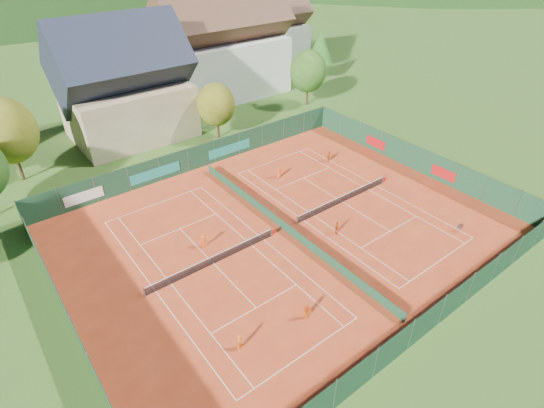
% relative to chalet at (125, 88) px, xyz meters
% --- Properties ---
extents(ground, '(600.00, 600.00, 0.00)m').
position_rel_chalet_xyz_m(ground, '(3.00, -30.00, -6.64)').
color(ground, '#30561B').
rests_on(ground, ground).
extents(clay_pad, '(40.00, 32.00, 0.01)m').
position_rel_chalet_xyz_m(clay_pad, '(3.00, -30.00, -6.62)').
color(clay_pad, '#BE3B1B').
rests_on(clay_pad, ground).
extents(court_markings_left, '(11.03, 23.83, 0.00)m').
position_rel_chalet_xyz_m(court_markings_left, '(-5.00, -30.00, -6.61)').
color(court_markings_left, white).
rests_on(court_markings_left, ground).
extents(court_markings_right, '(11.03, 23.83, 0.00)m').
position_rel_chalet_xyz_m(court_markings_right, '(11.00, -30.00, -6.61)').
color(court_markings_right, white).
rests_on(court_markings_right, ground).
extents(tennis_net_left, '(13.30, 0.10, 1.02)m').
position_rel_chalet_xyz_m(tennis_net_left, '(-4.85, -30.00, -6.12)').
color(tennis_net_left, '#59595B').
rests_on(tennis_net_left, ground).
extents(tennis_net_right, '(13.30, 0.10, 1.02)m').
position_rel_chalet_xyz_m(tennis_net_right, '(11.15, -30.00, -6.12)').
color(tennis_net_right, '#59595B').
rests_on(tennis_net_right, ground).
extents(court_divider, '(0.03, 28.80, 1.00)m').
position_rel_chalet_xyz_m(court_divider, '(3.00, -30.00, -6.12)').
color(court_divider, '#163D25').
rests_on(court_divider, ground).
extents(fence_north, '(40.00, 0.10, 3.00)m').
position_rel_chalet_xyz_m(fence_north, '(2.54, -14.01, -5.16)').
color(fence_north, '#143922').
rests_on(fence_north, ground).
extents(fence_south, '(40.00, 0.04, 3.00)m').
position_rel_chalet_xyz_m(fence_south, '(3.00, -46.00, -5.12)').
color(fence_south, '#12321D').
rests_on(fence_south, ground).
extents(fence_west, '(0.04, 32.00, 3.00)m').
position_rel_chalet_xyz_m(fence_west, '(-17.00, -30.00, -5.12)').
color(fence_west, '#12321A').
rests_on(fence_west, ground).
extents(fence_east, '(0.09, 32.00, 3.00)m').
position_rel_chalet_xyz_m(fence_east, '(23.00, -29.95, -5.14)').
color(fence_east, '#163D24').
rests_on(fence_east, ground).
extents(chalet, '(16.20, 12.00, 16.00)m').
position_rel_chalet_xyz_m(chalet, '(0.00, 0.00, 0.00)').
color(chalet, '#C7B58C').
rests_on(chalet, ground).
extents(hotel_block_a, '(21.60, 11.00, 17.25)m').
position_rel_chalet_xyz_m(hotel_block_a, '(19.00, 6.00, 0.76)').
color(hotel_block_a, silver).
rests_on(hotel_block_a, ground).
extents(hotel_block_b, '(17.28, 10.00, 15.50)m').
position_rel_chalet_xyz_m(hotel_block_b, '(33.00, 14.00, -0.01)').
color(hotel_block_b, silver).
rests_on(hotel_block_b, ground).
extents(tree_west_mid, '(6.44, 6.44, 9.78)m').
position_rel_chalet_xyz_m(tree_west_mid, '(-15.00, -4.00, -0.56)').
color(tree_west_mid, '#402D17').
rests_on(tree_west_mid, ground).
extents(tree_center, '(5.01, 5.01, 7.60)m').
position_rel_chalet_xyz_m(tree_center, '(9.00, -8.00, -1.91)').
color(tree_center, '#4A2C1A').
rests_on(tree_center, ground).
extents(tree_east_front, '(5.72, 5.72, 8.69)m').
position_rel_chalet_xyz_m(tree_east_front, '(27.00, -6.00, -1.23)').
color(tree_east_front, '#4D351B').
rests_on(tree_east_front, ground).
extents(tree_east_mid, '(5.04, 5.04, 9.00)m').
position_rel_chalet_xyz_m(tree_east_mid, '(37.00, 2.00, -0.56)').
color(tree_east_mid, '#452C18').
rests_on(tree_east_mid, ground).
extents(tree_east_back, '(7.15, 7.15, 10.86)m').
position_rel_chalet_xyz_m(tree_east_back, '(29.00, 10.00, 0.12)').
color(tree_east_back, '#4D2C1B').
rests_on(tree_east_back, ground).
extents(mountain_backdrop, '(820.00, 530.00, 242.00)m').
position_rel_chalet_xyz_m(mountain_backdrop, '(31.54, 203.48, -46.26)').
color(mountain_backdrop, black).
rests_on(mountain_backdrop, ground).
extents(ball_hopper, '(0.34, 0.34, 0.80)m').
position_rel_chalet_xyz_m(ball_hopper, '(16.26, -40.46, -6.07)').
color(ball_hopper, slate).
rests_on(ball_hopper, ground).
extents(loose_ball_0, '(0.07, 0.07, 0.07)m').
position_rel_chalet_xyz_m(loose_ball_0, '(-4.56, -33.05, -6.59)').
color(loose_ball_0, '#CCD833').
rests_on(loose_ball_0, ground).
extents(loose_ball_1, '(0.07, 0.07, 0.07)m').
position_rel_chalet_xyz_m(loose_ball_1, '(8.97, -37.89, -6.59)').
color(loose_ball_1, '#CCD833').
rests_on(loose_ball_1, ground).
extents(loose_ball_2, '(0.07, 0.07, 0.07)m').
position_rel_chalet_xyz_m(loose_ball_2, '(7.00, -24.20, -6.59)').
color(loose_ball_2, '#CCD833').
rests_on(loose_ball_2, ground).
extents(player_left_near, '(0.60, 0.49, 1.43)m').
position_rel_chalet_xyz_m(player_left_near, '(-8.13, -38.83, -5.91)').
color(player_left_near, orange).
rests_on(player_left_near, ground).
extents(player_left_mid, '(0.89, 0.86, 1.45)m').
position_rel_chalet_xyz_m(player_left_mid, '(-2.64, -39.64, -5.90)').
color(player_left_mid, '#F85C16').
rests_on(player_left_mid, ground).
extents(player_left_far, '(0.98, 0.63, 1.43)m').
position_rel_chalet_xyz_m(player_left_far, '(-4.52, -27.45, -5.91)').
color(player_left_far, '#FA5916').
rests_on(player_left_far, ground).
extents(player_right_near, '(0.92, 0.72, 1.45)m').
position_rel_chalet_xyz_m(player_right_near, '(6.56, -33.50, -5.90)').
color(player_right_near, '#D14812').
rests_on(player_right_near, ground).
extents(player_right_far_a, '(0.73, 0.49, 1.46)m').
position_rel_chalet_xyz_m(player_right_far_a, '(8.76, -21.75, -5.89)').
color(player_right_far_a, '#E45714').
rests_on(player_right_far_a, ground).
extents(player_right_far_b, '(1.25, 1.24, 1.44)m').
position_rel_chalet_xyz_m(player_right_far_b, '(16.14, -22.37, -5.90)').
color(player_right_far_b, '#D45B12').
rests_on(player_right_far_b, ground).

